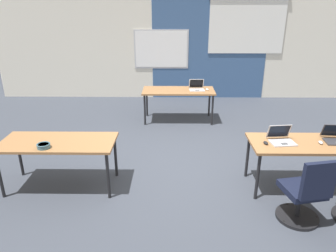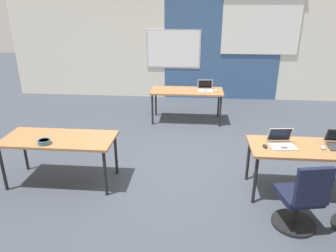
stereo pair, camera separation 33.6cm
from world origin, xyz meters
TOP-DOWN VIEW (x-y plane):
  - ground_plane at (0.00, 0.00)m, footprint 24.00×24.00m
  - back_wall_assembly at (0.03, 4.20)m, footprint 10.00×0.27m
  - desk_near_left at (-1.75, -0.60)m, footprint 1.60×0.70m
  - desk_near_right at (1.75, -0.60)m, footprint 1.60×0.70m
  - desk_far_center at (0.00, 2.20)m, footprint 1.60×0.70m
  - laptop_near_right_inner at (1.37, -0.59)m, footprint 0.37×0.35m
  - mouse_near_right_inner at (1.14, -0.66)m, footprint 0.07×0.11m
  - chair_near_right_inner at (1.44, -1.38)m, footprint 0.52×0.57m
  - mouse_near_right_end at (1.90, -0.64)m, footprint 0.07×0.11m
  - laptop_far_right at (0.41, 2.21)m, footprint 0.35×0.32m
  - mouse_far_right at (0.64, 2.19)m, footprint 0.08×0.11m
  - snack_bowl at (-1.86, -0.82)m, footprint 0.18×0.18m

SIDE VIEW (x-z plane):
  - ground_plane at x=0.00m, z-range 0.00..0.00m
  - chair_near_right_inner at x=1.44m, z-range -0.08..0.84m
  - desk_near_left at x=-1.75m, z-range 0.30..1.02m
  - desk_near_right at x=1.75m, z-range 0.30..1.02m
  - desk_far_center at x=0.00m, z-range 0.30..1.02m
  - mouse_near_right_inner at x=1.14m, z-range 0.72..0.75m
  - mouse_near_right_end at x=1.90m, z-range 0.72..0.75m
  - mouse_far_right at x=0.64m, z-range 0.72..0.75m
  - snack_bowl at x=-1.86m, z-range 0.72..0.79m
  - laptop_near_right_inner at x=1.37m, z-range 0.66..0.88m
  - laptop_far_right at x=0.41m, z-range 0.66..0.88m
  - back_wall_assembly at x=0.03m, z-range 0.01..2.81m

